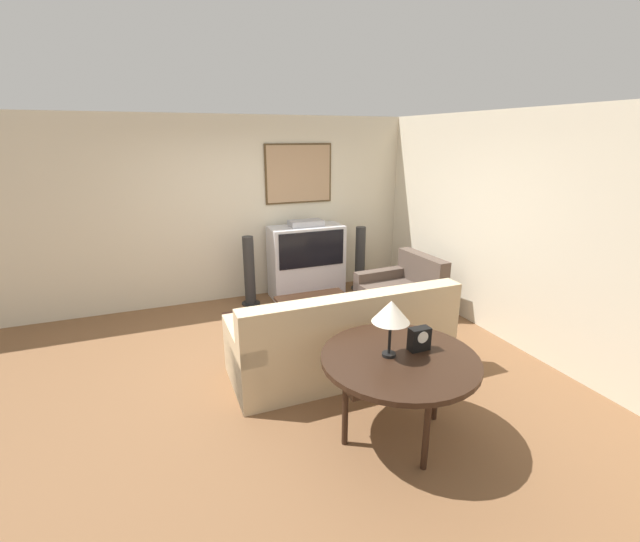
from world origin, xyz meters
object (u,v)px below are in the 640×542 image
at_px(tv, 306,260).
at_px(armchair, 401,295).
at_px(table_lamp, 391,312).
at_px(mantel_clock, 419,339).
at_px(console_table, 400,363).
at_px(speaker_tower_left, 249,273).
at_px(coffee_table, 314,302).
at_px(speaker_tower_right, 360,260).
at_px(couch, 342,343).

xyz_separation_m(tv, armchair, (0.99, -1.18, -0.30)).
bearing_deg(table_lamp, mantel_clock, -0.19).
relative_size(tv, console_table, 0.95).
distance_m(tv, speaker_tower_left, 0.91).
height_order(console_table, table_lamp, table_lamp).
bearing_deg(console_table, coffee_table, 86.29).
height_order(coffee_table, speaker_tower_right, speaker_tower_right).
distance_m(armchair, console_table, 2.69).
xyz_separation_m(couch, speaker_tower_right, (1.35, 2.26, 0.15)).
relative_size(armchair, console_table, 0.79).
bearing_deg(console_table, speaker_tower_right, 67.91).
height_order(armchair, coffee_table, armchair).
distance_m(coffee_table, console_table, 2.31).
xyz_separation_m(tv, console_table, (-0.46, -3.41, 0.11)).
height_order(coffee_table, speaker_tower_left, speaker_tower_left).
distance_m(coffee_table, speaker_tower_right, 1.64).
distance_m(armchair, table_lamp, 2.80).
bearing_deg(armchair, couch, -54.97).
bearing_deg(mantel_clock, table_lamp, 179.81).
bearing_deg(speaker_tower_right, console_table, -112.09).
height_order(tv, couch, tv).
distance_m(coffee_table, table_lamp, 2.37).
relative_size(console_table, mantel_clock, 6.52).
bearing_deg(table_lamp, tv, 80.97).
relative_size(table_lamp, speaker_tower_right, 0.45).
distance_m(table_lamp, mantel_clock, 0.39).
relative_size(tv, coffee_table, 1.28).
bearing_deg(console_table, table_lamp, 150.41).
bearing_deg(mantel_clock, armchair, 60.34).
bearing_deg(couch, speaker_tower_right, -120.97).
height_order(coffee_table, mantel_clock, mantel_clock).
bearing_deg(speaker_tower_right, speaker_tower_left, 180.00).
relative_size(tv, mantel_clock, 6.22).
distance_m(tv, coffee_table, 1.20).
distance_m(table_lamp, speaker_tower_left, 3.40).
height_order(couch, mantel_clock, couch).
bearing_deg(tv, armchair, -49.96).
bearing_deg(couch, mantel_clock, 99.79).
xyz_separation_m(coffee_table, speaker_tower_right, (1.22, 1.09, 0.14)).
bearing_deg(armchair, coffee_table, -95.05).
relative_size(couch, mantel_clock, 11.95).
bearing_deg(armchair, speaker_tower_left, -123.92).
height_order(table_lamp, speaker_tower_right, table_lamp).
xyz_separation_m(mantel_clock, speaker_tower_left, (-0.65, 3.32, -0.35)).
bearing_deg(speaker_tower_right, armchair, -85.86).
height_order(tv, table_lamp, table_lamp).
distance_m(armchair, speaker_tower_left, 2.22).
bearing_deg(couch, coffee_table, -96.52).
bearing_deg(speaker_tower_left, armchair, -30.82).
height_order(couch, table_lamp, table_lamp).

